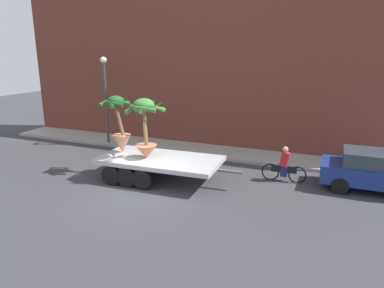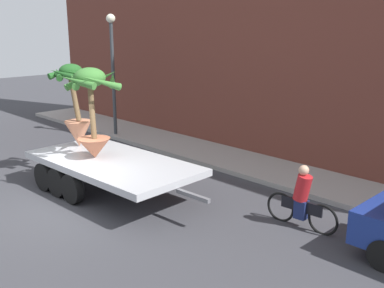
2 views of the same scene
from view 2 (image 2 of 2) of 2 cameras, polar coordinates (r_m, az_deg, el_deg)
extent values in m
plane|color=#38383D|center=(12.32, -15.43, -7.65)|extent=(60.00, 60.00, 0.00)
cube|color=#A39E99|center=(15.92, 4.00, -1.71)|extent=(24.00, 2.20, 0.15)
cube|color=brown|center=(16.58, 8.36, 15.46)|extent=(24.00, 1.20, 9.64)
cube|color=#B7BABF|center=(12.72, -9.92, -2.35)|extent=(5.18, 2.72, 0.18)
cylinder|color=black|center=(14.79, -9.96, -1.89)|extent=(0.81, 0.25, 0.80)
cylinder|color=black|center=(13.59, -17.98, -3.92)|extent=(0.81, 0.25, 0.80)
cylinder|color=black|center=(14.25, -8.24, -2.47)|extent=(0.81, 0.25, 0.80)
cylinder|color=black|center=(13.00, -16.45, -4.65)|extent=(0.81, 0.25, 0.80)
cylinder|color=black|center=(13.72, -6.38, -3.09)|extent=(0.81, 0.25, 0.80)
cylinder|color=black|center=(12.42, -14.77, -5.45)|extent=(0.81, 0.25, 0.80)
cube|color=slate|center=(10.60, 0.12, -6.51)|extent=(1.00, 0.14, 0.10)
cone|color=tan|center=(14.22, -14.02, 1.26)|extent=(0.81, 0.81, 0.78)
cylinder|color=brown|center=(14.09, -14.54, 5.82)|extent=(0.51, 0.15, 1.48)
ellipsoid|color=#235B23|center=(14.10, -14.96, 8.84)|extent=(0.69, 0.69, 0.43)
cone|color=#235B23|center=(13.79, -14.08, 8.57)|extent=(0.25, 0.79, 0.37)
cone|color=#235B23|center=(14.07, -13.51, 8.66)|extent=(0.71, 0.59, 0.40)
cone|color=#235B23|center=(14.50, -13.89, 8.90)|extent=(0.96, 0.61, 0.39)
cone|color=#235B23|center=(14.53, -15.83, 8.74)|extent=(0.24, 0.99, 0.44)
cone|color=#235B23|center=(14.06, -16.45, 8.48)|extent=(0.78, 0.47, 0.40)
cone|color=#235B23|center=(13.79, -15.96, 8.46)|extent=(0.84, 0.50, 0.37)
cone|color=#B26647|center=(12.89, -12.12, -0.51)|extent=(0.90, 0.90, 0.56)
cylinder|color=brown|center=(12.66, -12.44, 4.38)|extent=(0.22, 0.15, 1.67)
ellipsoid|color=#428438|center=(12.56, -12.71, 8.14)|extent=(0.85, 0.85, 0.53)
cone|color=#428438|center=(12.06, -11.36, 7.64)|extent=(0.28, 1.19, 0.55)
cone|color=#428438|center=(12.58, -9.94, 7.94)|extent=(1.11, 0.80, 0.63)
cone|color=#428438|center=(13.00, -11.28, 8.05)|extent=(1.05, 0.57, 0.63)
cone|color=#428438|center=(13.06, -13.59, 7.95)|extent=(0.37, 1.06, 0.62)
cone|color=#428438|center=(12.51, -14.64, 7.72)|extent=(0.89, 0.53, 0.44)
cone|color=#428438|center=(12.13, -14.26, 7.64)|extent=(1.12, 0.60, 0.40)
torus|color=black|center=(10.75, 16.08, -9.13)|extent=(0.74, 0.10, 0.74)
torus|color=black|center=(11.23, 11.04, -7.76)|extent=(0.74, 0.10, 0.74)
cube|color=black|center=(10.91, 13.55, -7.57)|extent=(1.04, 0.11, 0.28)
cylinder|color=red|center=(10.75, 13.70, -5.35)|extent=(0.46, 0.36, 0.65)
sphere|color=tan|center=(10.61, 13.84, -3.22)|extent=(0.24, 0.24, 0.24)
cube|color=navy|center=(10.94, 13.53, -7.96)|extent=(0.29, 0.25, 0.44)
cylinder|color=black|center=(9.66, 22.96, -12.74)|extent=(0.64, 0.20, 0.64)
cylinder|color=#383D42|center=(18.87, -9.83, 7.93)|extent=(0.14, 0.14, 4.50)
sphere|color=#EAEACC|center=(18.75, -10.16, 15.23)|extent=(0.36, 0.36, 0.36)
camera|label=1|loc=(6.66, -104.00, 3.27)|focal=32.85mm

